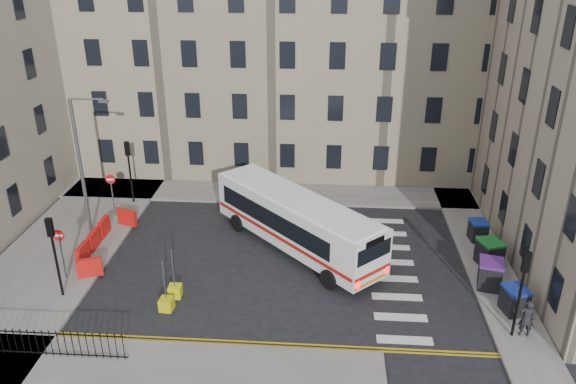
# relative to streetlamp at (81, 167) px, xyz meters

# --- Properties ---
(ground) EXTENTS (120.00, 120.00, 0.00)m
(ground) POSITION_rel_streetlamp_xyz_m (13.00, -2.00, -4.34)
(ground) COLOR black
(ground) RESTS_ON ground
(pavement_north) EXTENTS (36.00, 3.20, 0.15)m
(pavement_north) POSITION_rel_streetlamp_xyz_m (7.00, 6.60, -4.26)
(pavement_north) COLOR slate
(pavement_north) RESTS_ON ground
(pavement_east) EXTENTS (2.40, 26.00, 0.15)m
(pavement_east) POSITION_rel_streetlamp_xyz_m (22.00, 2.00, -4.26)
(pavement_east) COLOR slate
(pavement_east) RESTS_ON ground
(pavement_west) EXTENTS (6.00, 22.00, 0.15)m
(pavement_west) POSITION_rel_streetlamp_xyz_m (-1.00, -1.00, -4.26)
(pavement_west) COLOR slate
(pavement_west) RESTS_ON ground
(terrace_north) EXTENTS (38.30, 10.80, 17.20)m
(terrace_north) POSITION_rel_streetlamp_xyz_m (6.00, 13.50, 4.28)
(terrace_north) COLOR gray
(terrace_north) RESTS_ON ground
(traffic_light_east) EXTENTS (0.28, 0.22, 4.10)m
(traffic_light_east) POSITION_rel_streetlamp_xyz_m (21.60, -7.50, -1.47)
(traffic_light_east) COLOR black
(traffic_light_east) RESTS_ON pavement_east
(traffic_light_nw) EXTENTS (0.28, 0.22, 4.10)m
(traffic_light_nw) POSITION_rel_streetlamp_xyz_m (1.00, 4.50, -1.47)
(traffic_light_nw) COLOR black
(traffic_light_nw) RESTS_ON pavement_west
(traffic_light_sw) EXTENTS (0.28, 0.22, 4.10)m
(traffic_light_sw) POSITION_rel_streetlamp_xyz_m (1.00, -6.00, -1.47)
(traffic_light_sw) COLOR black
(traffic_light_sw) RESTS_ON pavement_west
(streetlamp) EXTENTS (0.50, 0.22, 8.14)m
(streetlamp) POSITION_rel_streetlamp_xyz_m (0.00, 0.00, 0.00)
(streetlamp) COLOR #595B5E
(streetlamp) RESTS_ON pavement_west
(no_entry_north) EXTENTS (0.60, 0.08, 3.00)m
(no_entry_north) POSITION_rel_streetlamp_xyz_m (0.50, 2.50, -2.26)
(no_entry_north) COLOR #595B5E
(no_entry_north) RESTS_ON pavement_west
(no_entry_south) EXTENTS (0.60, 0.08, 3.00)m
(no_entry_south) POSITION_rel_streetlamp_xyz_m (0.50, -4.50, -2.26)
(no_entry_south) COLOR #595B5E
(no_entry_south) RESTS_ON pavement_west
(roadworks_barriers) EXTENTS (1.66, 6.26, 1.00)m
(roadworks_barriers) POSITION_rel_streetlamp_xyz_m (1.16, -1.50, -3.69)
(roadworks_barriers) COLOR red
(roadworks_barriers) RESTS_ON pavement_west
(iron_railings) EXTENTS (7.80, 0.04, 1.20)m
(iron_railings) POSITION_rel_streetlamp_xyz_m (1.75, -10.20, -3.59)
(iron_railings) COLOR black
(iron_railings) RESTS_ON pavement_sw
(bus) EXTENTS (9.66, 9.90, 3.08)m
(bus) POSITION_rel_streetlamp_xyz_m (11.87, -0.52, -2.56)
(bus) COLOR white
(bus) RESTS_ON ground
(wheelie_bin_a) EXTENTS (1.23, 1.34, 1.26)m
(wheelie_bin_a) POSITION_rel_streetlamp_xyz_m (22.12, -5.79, -3.55)
(wheelie_bin_a) COLOR black
(wheelie_bin_a) RESTS_ON pavement_east
(wheelie_bin_b) EXTENTS (1.38, 1.51, 1.42)m
(wheelie_bin_b) POSITION_rel_streetlamp_xyz_m (21.51, -3.79, -3.47)
(wheelie_bin_b) COLOR black
(wheelie_bin_b) RESTS_ON pavement_east
(wheelie_bin_c) EXTENTS (1.42, 1.52, 1.37)m
(wheelie_bin_c) POSITION_rel_streetlamp_xyz_m (22.02, -1.68, -3.50)
(wheelie_bin_c) COLOR black
(wheelie_bin_c) RESTS_ON pavement_east
(wheelie_bin_d) EXTENTS (0.90, 1.03, 1.13)m
(wheelie_bin_d) POSITION_rel_streetlamp_xyz_m (21.93, -1.16, -3.62)
(wheelie_bin_d) COLOR black
(wheelie_bin_d) RESTS_ON pavement_east
(wheelie_bin_e) EXTENTS (1.01, 1.13, 1.16)m
(wheelie_bin_e) POSITION_rel_streetlamp_xyz_m (22.06, 1.00, -3.60)
(wheelie_bin_e) COLOR black
(wheelie_bin_e) RESTS_ON pavement_east
(pedestrian) EXTENTS (0.67, 0.47, 1.76)m
(pedestrian) POSITION_rel_streetlamp_xyz_m (22.09, -7.47, -3.31)
(pedestrian) COLOR black
(pedestrian) RESTS_ON pavement_east
(bollard_yellow) EXTENTS (0.62, 0.62, 0.60)m
(bollard_yellow) POSITION_rel_streetlamp_xyz_m (6.36, -5.54, -4.04)
(bollard_yellow) COLOR #D6DA0C
(bollard_yellow) RESTS_ON ground
(bollard_chevron) EXTENTS (0.64, 0.64, 0.60)m
(bollard_chevron) POSITION_rel_streetlamp_xyz_m (6.23, -6.60, -4.04)
(bollard_chevron) COLOR #CBBD0B
(bollard_chevron) RESTS_ON ground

